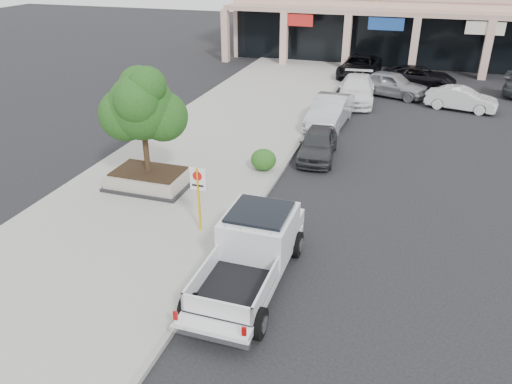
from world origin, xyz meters
TOP-DOWN VIEW (x-y plane):
  - ground at (0.00, 0.00)m, footprint 120.00×120.00m
  - sidewalk at (-5.50, 6.00)m, footprint 8.00×52.00m
  - curb at (-1.55, 6.00)m, footprint 0.20×52.00m
  - strip_mall at (8.00, 33.93)m, footprint 40.55×12.43m
  - planter at (-6.13, 3.24)m, footprint 3.20×2.20m
  - planter_tree at (-5.99, 3.39)m, footprint 2.90×2.55m
  - no_parking_sign at (-2.80, 0.71)m, footprint 0.55×0.09m
  - hedge at (-2.25, 6.18)m, footprint 1.10×0.99m
  - pickup_truck at (-0.35, -1.46)m, footprint 2.22×5.94m
  - curb_car_a at (-0.39, 8.61)m, footprint 1.92×4.05m
  - curb_car_b at (-0.70, 13.31)m, footprint 1.99×4.95m
  - curb_car_c at (0.03, 18.35)m, footprint 2.62×5.47m
  - curb_car_d at (-0.62, 24.90)m, footprint 2.94×5.79m
  - lot_car_a at (2.00, 20.40)m, footprint 4.99×3.22m
  - lot_car_b at (6.19, 18.59)m, footprint 4.22×2.17m
  - lot_car_d at (3.62, 23.45)m, footprint 5.11×2.59m

SIDE VIEW (x-z plane):
  - ground at x=0.00m, z-range 0.00..0.00m
  - sidewalk at x=-5.50m, z-range 0.00..0.15m
  - curb at x=-1.55m, z-range 0.00..0.15m
  - planter at x=-6.13m, z-range 0.14..0.82m
  - hedge at x=-2.25m, z-range 0.15..1.08m
  - lot_car_b at x=6.19m, z-range 0.00..1.32m
  - curb_car_a at x=-0.39m, z-range 0.00..1.34m
  - lot_car_d at x=3.62m, z-range 0.00..1.38m
  - curb_car_c at x=0.03m, z-range 0.00..1.54m
  - curb_car_d at x=-0.62m, z-range 0.00..1.57m
  - lot_car_a at x=2.00m, z-range 0.00..1.58m
  - curb_car_b at x=-0.70m, z-range 0.00..1.60m
  - pickup_truck at x=-0.35m, z-range 0.00..1.87m
  - no_parking_sign at x=-2.80m, z-range 0.48..2.78m
  - planter_tree at x=-5.99m, z-range 1.41..5.41m
  - strip_mall at x=8.00m, z-range 0.00..9.50m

